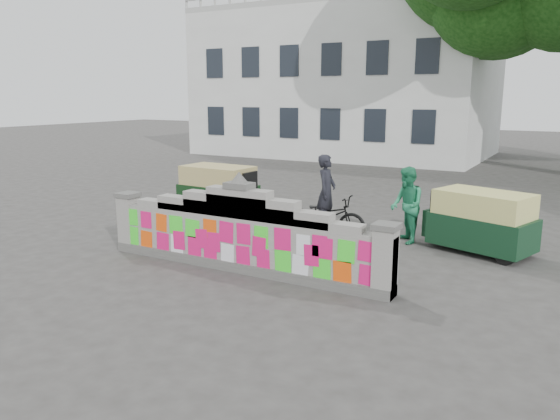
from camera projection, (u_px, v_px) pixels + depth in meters
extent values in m
plane|color=#383533|center=(241.00, 270.00, 11.05)|extent=(100.00, 100.00, 0.00)
cube|color=#4C4C49|center=(240.00, 265.00, 11.03)|extent=(6.40, 0.42, 0.20)
cube|color=gray|center=(240.00, 242.00, 10.92)|extent=(6.40, 0.32, 1.00)
cube|color=gray|center=(240.00, 214.00, 10.80)|extent=(5.20, 0.32, 0.14)
cube|color=gray|center=(240.00, 210.00, 10.79)|extent=(4.00, 0.32, 0.28)
cube|color=gray|center=(240.00, 206.00, 10.77)|extent=(2.60, 0.32, 0.44)
cube|color=gray|center=(240.00, 203.00, 10.76)|extent=(1.40, 0.32, 0.58)
cube|color=#4C4C49|center=(239.00, 185.00, 10.69)|extent=(0.55, 0.36, 0.12)
cone|color=#4C4C49|center=(239.00, 177.00, 10.65)|extent=(0.36, 0.36, 0.22)
cube|color=gray|center=(129.00, 223.00, 12.38)|extent=(0.36, 0.40, 1.24)
cube|color=#4C4C49|center=(128.00, 195.00, 12.24)|extent=(0.44, 0.44, 0.10)
cube|color=gray|center=(385.00, 263.00, 9.46)|extent=(0.36, 0.40, 1.24)
cube|color=#4C4C49|center=(387.00, 226.00, 9.32)|extent=(0.44, 0.44, 0.10)
cube|color=silver|center=(348.00, 86.00, 32.30)|extent=(16.00, 10.00, 8.00)
imported|color=black|center=(326.00, 216.00, 13.46)|extent=(2.09, 0.87, 1.07)
imported|color=black|center=(326.00, 202.00, 13.38)|extent=(0.49, 0.69, 1.82)
imported|color=#268C5D|center=(407.00, 205.00, 12.93)|extent=(1.08, 1.13, 1.83)
cube|color=black|center=(218.00, 197.00, 16.16)|extent=(2.27, 1.30, 0.74)
cube|color=tan|center=(218.00, 175.00, 16.02)|extent=(2.08, 1.24, 0.56)
cube|color=black|center=(250.00, 201.00, 15.55)|extent=(0.49, 0.67, 0.65)
cube|color=black|center=(250.00, 182.00, 15.44)|extent=(0.10, 0.65, 0.56)
cylinder|color=black|center=(253.00, 211.00, 15.56)|extent=(0.47, 0.13, 0.46)
cylinder|color=black|center=(186.00, 206.00, 16.23)|extent=(0.47, 0.13, 0.46)
cylinder|color=black|center=(208.00, 201.00, 17.07)|extent=(0.47, 0.13, 0.46)
cube|color=#11341D|center=(482.00, 231.00, 12.19)|extent=(2.40, 1.77, 0.72)
cube|color=#D5D071|center=(484.00, 204.00, 12.06)|extent=(2.22, 1.68, 0.54)
cube|color=#11341D|center=(438.00, 223.00, 13.00)|extent=(0.62, 0.73, 0.63)
cube|color=black|center=(439.00, 201.00, 12.89)|extent=(0.26, 0.62, 0.54)
cylinder|color=black|center=(434.00, 233.00, 13.12)|extent=(0.46, 0.24, 0.45)
cylinder|color=black|center=(526.00, 246.00, 11.99)|extent=(0.46, 0.24, 0.45)
cylinder|color=black|center=(505.00, 255.00, 11.34)|extent=(0.46, 0.24, 0.45)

